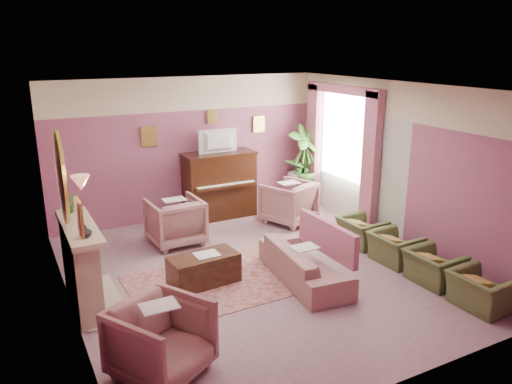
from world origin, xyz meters
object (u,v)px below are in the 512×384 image
television (219,139)px  olive_chair_c (395,243)px  olive_chair_d (362,227)px  sofa (304,257)px  coffee_table (204,269)px  side_table (299,188)px  piano (219,186)px  floral_armchair_right (289,200)px  floral_armchair_front (161,336)px  floral_armchair_left (175,219)px  olive_chair_a (482,285)px  olive_chair_b (434,262)px

television → olive_chair_c: television is taller
olive_chair_c → olive_chair_d: 0.82m
sofa → olive_chair_d: size_ratio=2.44×
coffee_table → side_table: side_table is taller
piano → olive_chair_c: bearing=-64.8°
coffee_table → floral_armchair_right: size_ratio=1.10×
sofa → piano: bearing=89.1°
floral_armchair_right → olive_chair_d: floral_armchair_right is taller
piano → floral_armchair_front: bearing=-120.6°
floral_armchair_left → floral_armchair_right: bearing=0.2°
floral_armchair_front → side_table: floral_armchair_front is taller
floral_armchair_left → sofa: bearing=-61.7°
sofa → olive_chair_a: bearing=-47.6°
olive_chair_b → olive_chair_c: (0.00, 0.82, 0.00)m
television → floral_armchair_left: television is taller
olive_chair_c → side_table: 3.34m
coffee_table → floral_armchair_left: floral_armchair_left is taller
television → side_table: bearing=0.3°
olive_chair_a → side_table: 4.98m
olive_chair_b → side_table: 4.16m
coffee_table → floral_armchair_right: (2.48, 1.69, 0.23)m
floral_armchair_front → television: bearing=59.1°
coffee_table → side_table: size_ratio=1.43×
television → floral_armchair_right: television is taller
coffee_table → floral_armchair_left: (0.15, 1.69, 0.23)m
television → olive_chair_b: 4.61m
coffee_table → olive_chair_c: olive_chair_c is taller
coffee_table → olive_chair_d: 3.00m
sofa → floral_armchair_left: (-1.22, 2.26, 0.08)m
piano → olive_chair_a: piano is taller
sofa → olive_chair_a: size_ratio=2.44×
olive_chair_a → floral_armchair_right: bearing=97.4°
olive_chair_a → olive_chair_b: 0.82m
piano → side_table: piano is taller
floral_armchair_front → olive_chair_a: bearing=-8.4°
floral_armchair_right → olive_chair_d: 1.69m
piano → floral_armchair_left: (-1.27, -0.96, -0.19)m
olive_chair_b → sofa: bearing=149.4°
television → floral_armchair_right: 1.80m
floral_armchair_left → olive_chair_d: size_ratio=1.21×
olive_chair_c → olive_chair_a: bearing=-90.0°
olive_chair_b → olive_chair_d: (0.00, 1.64, 0.00)m
television → sofa: bearing=-90.9°
olive_chair_a → olive_chair_c: 1.64m
floral_armchair_right → olive_chair_b: (0.52, -3.24, -0.13)m
sofa → side_table: (1.94, 3.18, -0.02)m
floral_armchair_left → piano: bearing=37.1°
television → coffee_table: size_ratio=0.80×
olive_chair_b → olive_chair_d: bearing=90.0°
television → floral_armchair_right: (1.06, -0.90, -1.14)m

